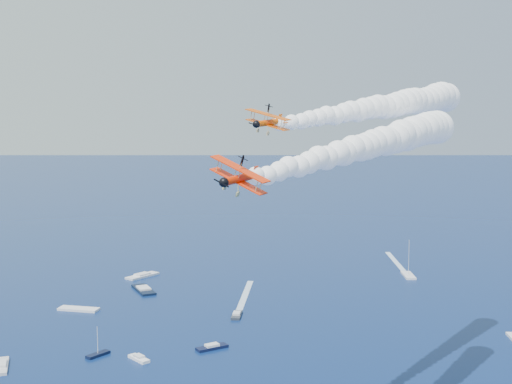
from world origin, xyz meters
name	(u,v)px	position (x,y,z in m)	size (l,w,h in m)	color
biplane_lead	(269,123)	(5.03, 26.18, 56.29)	(6.77, 7.59, 4.57)	#ED5304
biplane_trail	(240,178)	(-8.59, 7.73, 50.02)	(7.03, 7.88, 4.75)	#FC2E05
smoke_trail_lead	(378,107)	(36.09, 40.49, 58.93)	(63.24, 32.67, 11.84)	white
smoke_trail_trail	(368,145)	(21.53, 23.94, 52.66)	(61.51, 36.12, 11.84)	white
spectator_boats	(83,335)	(-5.29, 110.10, 0.35)	(225.95, 165.08, 0.70)	white
boat_wakes	(328,277)	(88.05, 136.28, 0.03)	(96.13, 52.14, 0.04)	white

